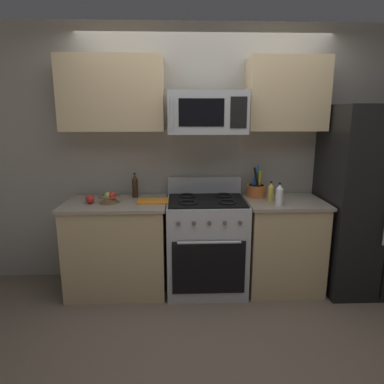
{
  "coord_description": "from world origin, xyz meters",
  "views": [
    {
      "loc": [
        -0.27,
        -2.5,
        1.74
      ],
      "look_at": [
        -0.14,
        0.59,
        1.03
      ],
      "focal_mm": 32.21,
      "sensor_mm": 36.0,
      "label": 1
    }
  ],
  "objects_px": {
    "microwave": "(207,113)",
    "utensil_crock": "(256,190)",
    "apple_loose": "(90,199)",
    "cutting_board": "(154,201)",
    "fruit_basket": "(109,198)",
    "bottle_vinegar": "(279,195)",
    "range_oven": "(206,243)",
    "refrigerator": "(369,200)",
    "bottle_soy": "(135,186)",
    "bottle_oil": "(271,192)"
  },
  "relations": [
    {
      "from": "range_oven",
      "to": "microwave",
      "type": "bearing_deg",
      "value": 90.06
    },
    {
      "from": "apple_loose",
      "to": "bottle_oil",
      "type": "height_order",
      "value": "bottle_oil"
    },
    {
      "from": "apple_loose",
      "to": "range_oven",
      "type": "bearing_deg",
      "value": 2.85
    },
    {
      "from": "cutting_board",
      "to": "bottle_vinegar",
      "type": "xyz_separation_m",
      "value": [
        1.16,
        -0.17,
        0.09
      ]
    },
    {
      "from": "bottle_soy",
      "to": "bottle_oil",
      "type": "bearing_deg",
      "value": -9.26
    },
    {
      "from": "refrigerator",
      "to": "cutting_board",
      "type": "distance_m",
      "value": 2.11
    },
    {
      "from": "apple_loose",
      "to": "bottle_soy",
      "type": "bearing_deg",
      "value": 31.26
    },
    {
      "from": "bottle_oil",
      "to": "bottle_soy",
      "type": "height_order",
      "value": "bottle_soy"
    },
    {
      "from": "fruit_basket",
      "to": "bottle_soy",
      "type": "distance_m",
      "value": 0.31
    },
    {
      "from": "apple_loose",
      "to": "utensil_crock",
      "type": "bearing_deg",
      "value": 8.09
    },
    {
      "from": "range_oven",
      "to": "apple_loose",
      "type": "relative_size",
      "value": 13.02
    },
    {
      "from": "bottle_oil",
      "to": "bottle_vinegar",
      "type": "height_order",
      "value": "bottle_vinegar"
    },
    {
      "from": "microwave",
      "to": "cutting_board",
      "type": "relative_size",
      "value": 2.37
    },
    {
      "from": "apple_loose",
      "to": "cutting_board",
      "type": "height_order",
      "value": "apple_loose"
    },
    {
      "from": "bottle_vinegar",
      "to": "fruit_basket",
      "type": "bearing_deg",
      "value": 174.38
    },
    {
      "from": "microwave",
      "to": "fruit_basket",
      "type": "distance_m",
      "value": 1.22
    },
    {
      "from": "microwave",
      "to": "apple_loose",
      "type": "height_order",
      "value": "microwave"
    },
    {
      "from": "bottle_soy",
      "to": "range_oven",
      "type": "bearing_deg",
      "value": -14.59
    },
    {
      "from": "range_oven",
      "to": "bottle_vinegar",
      "type": "distance_m",
      "value": 0.86
    },
    {
      "from": "microwave",
      "to": "refrigerator",
      "type": "bearing_deg",
      "value": -1.61
    },
    {
      "from": "bottle_oil",
      "to": "bottle_soy",
      "type": "xyz_separation_m",
      "value": [
        -1.32,
        0.22,
        0.03
      ]
    },
    {
      "from": "apple_loose",
      "to": "bottle_oil",
      "type": "relative_size",
      "value": 0.43
    },
    {
      "from": "bottle_oil",
      "to": "bottle_soy",
      "type": "relative_size",
      "value": 0.78
    },
    {
      "from": "cutting_board",
      "to": "bottle_vinegar",
      "type": "height_order",
      "value": "bottle_vinegar"
    },
    {
      "from": "range_oven",
      "to": "cutting_board",
      "type": "height_order",
      "value": "range_oven"
    },
    {
      "from": "fruit_basket",
      "to": "bottle_oil",
      "type": "xyz_separation_m",
      "value": [
        1.54,
        0.0,
        0.04
      ]
    },
    {
      "from": "cutting_board",
      "to": "utensil_crock",
      "type": "bearing_deg",
      "value": 10.43
    },
    {
      "from": "refrigerator",
      "to": "fruit_basket",
      "type": "xyz_separation_m",
      "value": [
        -2.53,
        -0.01,
        0.05
      ]
    },
    {
      "from": "cutting_board",
      "to": "apple_loose",
      "type": "bearing_deg",
      "value": -176.07
    },
    {
      "from": "bottle_vinegar",
      "to": "bottle_soy",
      "type": "xyz_separation_m",
      "value": [
        -1.36,
        0.37,
        0.02
      ]
    },
    {
      "from": "cutting_board",
      "to": "range_oven",
      "type": "bearing_deg",
      "value": 1.59
    },
    {
      "from": "range_oven",
      "to": "apple_loose",
      "type": "distance_m",
      "value": 1.2
    },
    {
      "from": "microwave",
      "to": "utensil_crock",
      "type": "bearing_deg",
      "value": 15.83
    },
    {
      "from": "range_oven",
      "to": "refrigerator",
      "type": "relative_size",
      "value": 0.6
    },
    {
      "from": "apple_loose",
      "to": "bottle_soy",
      "type": "height_order",
      "value": "bottle_soy"
    },
    {
      "from": "range_oven",
      "to": "bottle_vinegar",
      "type": "relative_size",
      "value": 5.11
    },
    {
      "from": "bottle_vinegar",
      "to": "bottle_soy",
      "type": "distance_m",
      "value": 1.41
    },
    {
      "from": "microwave",
      "to": "fruit_basket",
      "type": "height_order",
      "value": "microwave"
    },
    {
      "from": "fruit_basket",
      "to": "bottle_oil",
      "type": "height_order",
      "value": "bottle_oil"
    },
    {
      "from": "cutting_board",
      "to": "fruit_basket",
      "type": "bearing_deg",
      "value": -177.52
    },
    {
      "from": "fruit_basket",
      "to": "cutting_board",
      "type": "distance_m",
      "value": 0.42
    },
    {
      "from": "bottle_vinegar",
      "to": "refrigerator",
      "type": "bearing_deg",
      "value": 10.15
    },
    {
      "from": "fruit_basket",
      "to": "bottle_vinegar",
      "type": "distance_m",
      "value": 1.59
    },
    {
      "from": "utensil_crock",
      "to": "apple_loose",
      "type": "relative_size",
      "value": 3.81
    },
    {
      "from": "bottle_soy",
      "to": "fruit_basket",
      "type": "bearing_deg",
      "value": -135.11
    },
    {
      "from": "range_oven",
      "to": "fruit_basket",
      "type": "height_order",
      "value": "range_oven"
    },
    {
      "from": "utensil_crock",
      "to": "cutting_board",
      "type": "bearing_deg",
      "value": -169.57
    },
    {
      "from": "fruit_basket",
      "to": "apple_loose",
      "type": "height_order",
      "value": "fruit_basket"
    },
    {
      "from": "utensil_crock",
      "to": "cutting_board",
      "type": "relative_size",
      "value": 1.05
    },
    {
      "from": "apple_loose",
      "to": "bottle_soy",
      "type": "xyz_separation_m",
      "value": [
        0.39,
        0.24,
        0.07
      ]
    }
  ]
}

